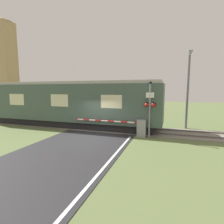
% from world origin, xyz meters
% --- Properties ---
extents(ground_plane, '(80.00, 80.00, 0.00)m').
position_xyz_m(ground_plane, '(0.00, 0.00, 0.00)').
color(ground_plane, '#5B6B3D').
extents(track_bed, '(36.00, 3.20, 0.13)m').
position_xyz_m(track_bed, '(0.00, 3.15, 0.02)').
color(track_bed, slate).
rests_on(track_bed, ground_plane).
extents(train, '(16.13, 3.07, 3.90)m').
position_xyz_m(train, '(-3.54, 3.15, 2.00)').
color(train, black).
rests_on(train, ground_plane).
extents(crossing_barrier, '(5.35, 0.44, 1.18)m').
position_xyz_m(crossing_barrier, '(2.76, 1.44, 0.65)').
color(crossing_barrier, gray).
rests_on(crossing_barrier, ground_plane).
extents(signal_post, '(0.78, 0.26, 3.78)m').
position_xyz_m(signal_post, '(3.70, 1.33, 2.15)').
color(signal_post, gray).
rests_on(signal_post, ground_plane).
extents(catenary_pole, '(0.20, 1.90, 6.36)m').
position_xyz_m(catenary_pole, '(6.30, 5.17, 3.33)').
color(catenary_pole, slate).
rests_on(catenary_pole, ground_plane).
extents(distant_building, '(3.18, 3.18, 16.61)m').
position_xyz_m(distant_building, '(-25.10, 15.81, 8.38)').
color(distant_building, tan).
rests_on(distant_building, ground_plane).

